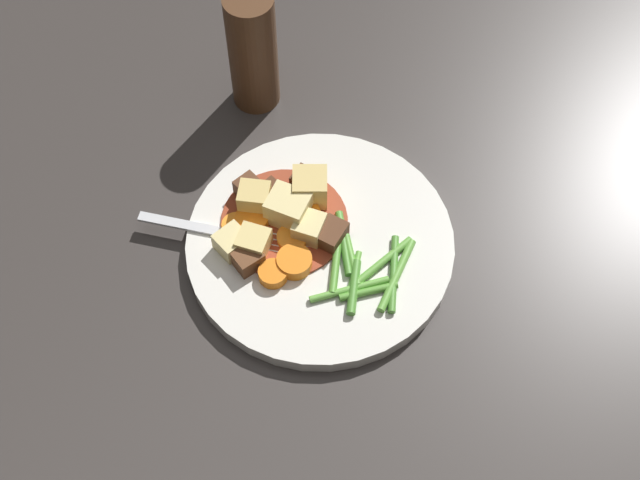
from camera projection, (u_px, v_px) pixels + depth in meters
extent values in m
plane|color=#383330|center=(320.00, 248.00, 0.86)|extent=(3.00, 3.00, 0.00)
cylinder|color=white|center=(320.00, 244.00, 0.85)|extent=(0.26, 0.26, 0.02)
cylinder|color=#93381E|center=(282.00, 225.00, 0.85)|extent=(0.13, 0.13, 0.00)
cylinder|color=orange|center=(252.00, 219.00, 0.85)|extent=(0.04, 0.04, 0.01)
cylinder|color=orange|center=(273.00, 274.00, 0.82)|extent=(0.03, 0.03, 0.01)
cylinder|color=orange|center=(236.00, 227.00, 0.85)|extent=(0.03, 0.03, 0.01)
cylinder|color=orange|center=(292.00, 238.00, 0.84)|extent=(0.04, 0.04, 0.01)
cylinder|color=orange|center=(303.00, 217.00, 0.85)|extent=(0.05, 0.05, 0.01)
cylinder|color=orange|center=(294.00, 262.00, 0.82)|extent=(0.05, 0.05, 0.01)
cube|color=#DBBC6B|center=(310.00, 188.00, 0.85)|extent=(0.05, 0.05, 0.04)
cube|color=#EAD68C|center=(310.00, 227.00, 0.84)|extent=(0.03, 0.03, 0.02)
cube|color=#E5CC7A|center=(254.00, 243.00, 0.83)|extent=(0.03, 0.03, 0.02)
cube|color=#DBBC6B|center=(256.00, 198.00, 0.85)|extent=(0.04, 0.04, 0.03)
cube|color=#EAD68C|center=(288.00, 209.00, 0.84)|extent=(0.04, 0.04, 0.03)
cube|color=#EAD68C|center=(232.00, 242.00, 0.83)|extent=(0.03, 0.04, 0.02)
cube|color=#56331E|center=(249.00, 189.00, 0.86)|extent=(0.03, 0.03, 0.02)
cube|color=#4C2B19|center=(270.00, 197.00, 0.86)|extent=(0.03, 0.03, 0.02)
cube|color=#4C2B19|center=(306.00, 180.00, 0.87)|extent=(0.03, 0.02, 0.02)
cube|color=brown|center=(248.00, 259.00, 0.82)|extent=(0.03, 0.03, 0.02)
cube|color=#56331E|center=(331.00, 235.00, 0.84)|extent=(0.02, 0.03, 0.02)
cylinder|color=#4C8E33|center=(354.00, 287.00, 0.81)|extent=(0.03, 0.06, 0.01)
cylinder|color=#66AD42|center=(384.00, 261.00, 0.83)|extent=(0.03, 0.07, 0.01)
cylinder|color=#599E38|center=(368.00, 291.00, 0.81)|extent=(0.05, 0.04, 0.01)
cylinder|color=#599E38|center=(337.00, 256.00, 0.83)|extent=(0.04, 0.08, 0.01)
cylinder|color=#66AD42|center=(354.00, 275.00, 0.82)|extent=(0.02, 0.05, 0.01)
cylinder|color=#66AD42|center=(399.00, 271.00, 0.82)|extent=(0.02, 0.08, 0.01)
cylinder|color=#599E38|center=(352.00, 260.00, 0.83)|extent=(0.04, 0.05, 0.01)
cylinder|color=#4C8E33|center=(391.00, 277.00, 0.82)|extent=(0.04, 0.08, 0.01)
cylinder|color=#66AD42|center=(349.00, 289.00, 0.81)|extent=(0.06, 0.06, 0.01)
cylinder|color=#4C8E33|center=(344.00, 243.00, 0.84)|extent=(0.05, 0.06, 0.01)
cube|color=silver|center=(195.00, 227.00, 0.85)|extent=(0.11, 0.04, 0.00)
cube|color=silver|center=(260.00, 240.00, 0.84)|extent=(0.02, 0.03, 0.00)
cylinder|color=silver|center=(288.00, 254.00, 0.83)|extent=(0.04, 0.02, 0.00)
cylinder|color=silver|center=(289.00, 249.00, 0.84)|extent=(0.04, 0.02, 0.00)
cylinder|color=silver|center=(291.00, 243.00, 0.84)|extent=(0.04, 0.02, 0.00)
cylinder|color=silver|center=(292.00, 238.00, 0.84)|extent=(0.04, 0.02, 0.00)
cylinder|color=#4C2D19|center=(253.00, 51.00, 0.90)|extent=(0.05, 0.05, 0.14)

